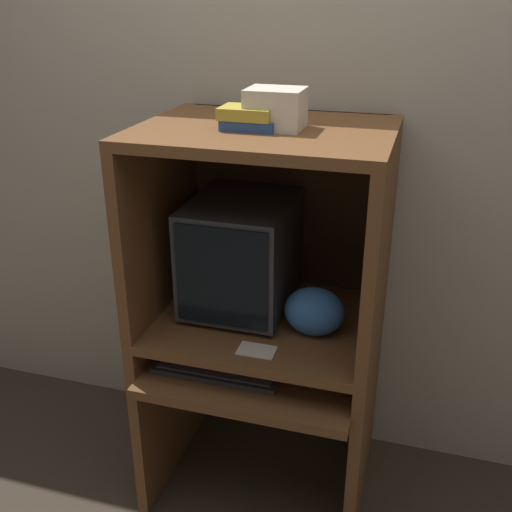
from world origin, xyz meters
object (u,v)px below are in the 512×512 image
object	(u,v)px
mouse	(300,381)
storage_box	(275,109)
crt_monitor	(241,253)
book_stack	(249,118)
snack_bag	(314,311)
keyboard	(217,370)

from	to	relation	value
mouse	storage_box	size ratio (longest dim) A/B	0.38
crt_monitor	book_stack	xyz separation A→B (m)	(0.07, -0.11, 0.52)
mouse	book_stack	size ratio (longest dim) A/B	0.38
mouse	snack_bag	xyz separation A→B (m)	(0.02, 0.13, 0.21)
crt_monitor	storage_box	size ratio (longest dim) A/B	2.55
keyboard	mouse	xyz separation A→B (m)	(0.29, 0.02, 0.00)
book_stack	storage_box	xyz separation A→B (m)	(0.08, 0.03, 0.03)
mouse	storage_box	bearing A→B (deg)	129.97
crt_monitor	snack_bag	bearing A→B (deg)	-22.09
book_stack	crt_monitor	bearing A→B (deg)	121.15
snack_bag	book_stack	bearing A→B (deg)	177.31
mouse	book_stack	bearing A→B (deg)	148.05
mouse	snack_bag	size ratio (longest dim) A/B	0.32
crt_monitor	book_stack	size ratio (longest dim) A/B	2.51
crt_monitor	mouse	xyz separation A→B (m)	(0.29, -0.25, -0.34)
mouse	snack_bag	world-z (taller)	snack_bag
snack_bag	storage_box	world-z (taller)	storage_box
crt_monitor	storage_box	xyz separation A→B (m)	(0.14, -0.08, 0.55)
mouse	book_stack	xyz separation A→B (m)	(-0.22, 0.14, 0.86)
keyboard	crt_monitor	bearing A→B (deg)	88.37
mouse	storage_box	distance (m)	0.91
mouse	snack_bag	bearing A→B (deg)	82.54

